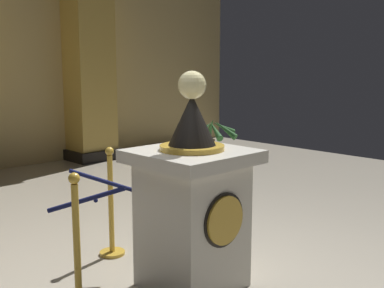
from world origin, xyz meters
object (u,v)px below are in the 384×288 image
pedestal_clock (192,205)px  stanchion_far (78,268)px  stanchion_near (111,218)px  potted_palm_right (212,162)px

pedestal_clock → stanchion_far: size_ratio=1.64×
pedestal_clock → stanchion_near: size_ratio=1.67×
stanchion_near → pedestal_clock: bearing=-84.4°
pedestal_clock → potted_palm_right: 3.54m
stanchion_far → potted_palm_right: 4.18m
stanchion_near → stanchion_far: bearing=-135.9°
stanchion_far → pedestal_clock: bearing=-11.1°
stanchion_near → potted_palm_right: stanchion_near is taller
stanchion_far → stanchion_near: bearing=44.1°
pedestal_clock → stanchion_near: 1.05m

